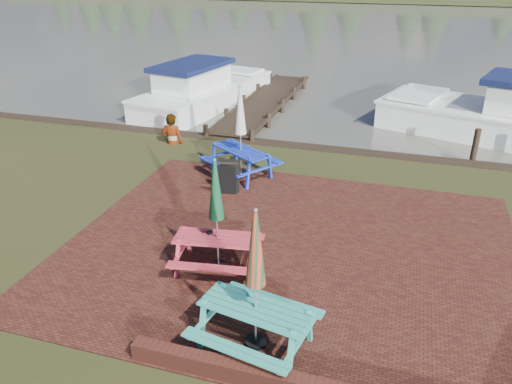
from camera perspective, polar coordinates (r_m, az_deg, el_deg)
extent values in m
plane|color=black|center=(9.46, 2.42, -9.59)|extent=(120.00, 120.00, 0.00)
cube|color=#351511|center=(10.27, 3.86, -6.47)|extent=(9.00, 7.50, 0.02)
cube|color=#47453D|center=(44.89, 15.25, 17.68)|extent=(120.00, 60.00, 0.02)
cube|color=teal|center=(7.59, -0.05, -13.18)|extent=(1.78, 0.95, 0.04)
cube|color=teal|center=(7.35, -2.47, -17.58)|extent=(1.70, 0.53, 0.04)
cube|color=teal|center=(8.21, 2.06, -12.20)|extent=(1.70, 0.53, 0.04)
cube|color=teal|center=(8.10, -4.76, -13.56)|extent=(0.34, 1.45, 0.69)
cube|color=teal|center=(7.58, 5.06, -16.78)|extent=(0.34, 1.45, 0.69)
cylinder|color=black|center=(8.01, -0.05, -16.79)|extent=(0.34, 0.34, 0.09)
cylinder|color=#B2B2B7|center=(7.30, -0.05, -10.26)|extent=(0.03, 0.03, 2.34)
cone|color=red|center=(6.99, -0.05, -6.51)|extent=(0.30, 0.30, 1.17)
cube|color=#B22D3B|center=(9.36, -4.42, -5.29)|extent=(1.68, 0.85, 0.04)
cube|color=#B22D3B|center=(9.00, -5.23, -8.65)|extent=(1.62, 0.44, 0.04)
cube|color=#B22D3B|center=(10.00, -3.61, -4.81)|extent=(1.62, 0.44, 0.04)
cube|color=#B22D3B|center=(9.69, -8.40, -6.61)|extent=(0.27, 1.39, 0.66)
cube|color=#B22D3B|center=(9.41, -0.19, -7.36)|extent=(0.27, 1.39, 0.66)
cylinder|color=black|center=(9.68, -4.30, -8.42)|extent=(0.32, 0.32, 0.09)
cylinder|color=#B2B2B7|center=(9.13, -4.52, -2.84)|extent=(0.03, 0.03, 2.23)
cone|color=#113F23|center=(8.89, -4.64, 0.19)|extent=(0.29, 0.29, 1.11)
cube|color=#172FAD|center=(13.35, -1.75, 4.79)|extent=(1.84, 1.54, 0.04)
cube|color=#172FAD|center=(13.08, -4.03, 2.97)|extent=(1.60, 1.16, 0.04)
cube|color=#172FAD|center=(13.84, 0.44, 4.31)|extent=(1.60, 1.16, 0.04)
cube|color=#172FAD|center=(14.05, -3.65, 4.25)|extent=(0.90, 1.32, 0.72)
cube|color=#172FAD|center=(12.93, 0.35, 2.38)|extent=(0.90, 1.32, 0.72)
cylinder|color=black|center=(13.60, -1.71, 2.13)|extent=(0.35, 0.35, 0.10)
cylinder|color=#B2B2B7|center=(13.18, -1.78, 6.82)|extent=(0.04, 0.04, 2.44)
cone|color=beige|center=(13.01, -1.81, 9.26)|extent=(0.31, 0.31, 1.22)
cube|color=black|center=(12.27, -3.49, 1.34)|extent=(0.55, 0.30, 0.84)
cube|color=black|center=(12.52, -3.04, 1.84)|extent=(0.55, 0.30, 0.84)
cube|color=black|center=(12.24, -3.31, 3.33)|extent=(0.52, 0.13, 0.03)
cube|color=black|center=(20.47, 1.20, 10.41)|extent=(1.60, 9.00, 0.06)
cube|color=black|center=(20.66, -0.83, 10.71)|extent=(0.08, 9.00, 0.08)
cube|color=black|center=(20.27, 3.28, 10.37)|extent=(0.08, 9.00, 0.08)
cylinder|color=black|center=(16.72, -5.74, 6.01)|extent=(0.16, 0.16, 1.00)
cylinder|color=black|center=(16.20, -0.47, 5.49)|extent=(0.16, 0.16, 1.00)
cube|color=white|center=(20.90, -5.78, 10.64)|extent=(3.70, 7.33, 1.00)
cube|color=white|center=(20.77, -5.85, 12.03)|extent=(3.78, 7.48, 0.08)
cube|color=white|center=(19.99, -7.27, 12.84)|extent=(2.26, 3.22, 0.85)
cube|color=#0F1538|center=(19.89, -7.35, 14.19)|extent=(2.53, 3.67, 0.18)
cube|color=white|center=(22.95, -2.09, 13.75)|extent=(2.25, 1.63, 0.10)
cube|color=white|center=(18.86, 26.99, 6.45)|extent=(8.87, 5.36, 1.12)
cube|color=white|center=(19.31, 18.12, 10.63)|extent=(2.20, 2.82, 0.11)
imported|color=gray|center=(15.89, -9.74, 8.77)|extent=(0.73, 0.50, 1.93)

